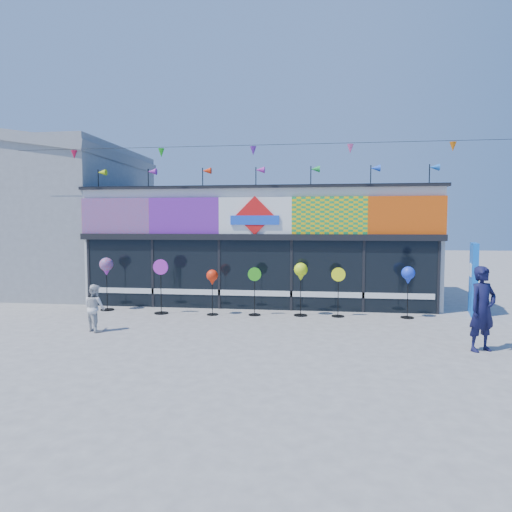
% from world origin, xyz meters
% --- Properties ---
extents(ground, '(80.00, 80.00, 0.00)m').
position_xyz_m(ground, '(0.00, 0.00, 0.00)').
color(ground, slate).
rests_on(ground, ground).
extents(kite_shop, '(16.00, 5.70, 5.31)m').
position_xyz_m(kite_shop, '(0.00, 5.94, 2.05)').
color(kite_shop, silver).
rests_on(kite_shop, ground).
extents(neighbour_building, '(8.18, 7.20, 6.87)m').
position_xyz_m(neighbour_building, '(-10.00, 7.00, 3.20)').
color(neighbour_building, '#919496').
rests_on(neighbour_building, ground).
extents(blue_sign, '(0.41, 1.13, 2.24)m').
position_xyz_m(blue_sign, '(6.86, 3.47, 1.13)').
color(blue_sign, blue).
rests_on(blue_sign, ground).
extents(spinner_0, '(0.44, 0.44, 1.73)m').
position_xyz_m(spinner_0, '(-4.79, 2.65, 1.39)').
color(spinner_0, black).
rests_on(spinner_0, ground).
extents(spinner_1, '(0.48, 0.44, 1.72)m').
position_xyz_m(spinner_1, '(-2.84, 2.32, 0.91)').
color(spinner_1, black).
rests_on(spinner_1, ground).
extents(spinner_2, '(0.36, 0.36, 1.42)m').
position_xyz_m(spinner_2, '(-1.19, 2.33, 1.13)').
color(spinner_2, black).
rests_on(spinner_2, ground).
extents(spinner_3, '(0.42, 0.38, 1.49)m').
position_xyz_m(spinner_3, '(0.12, 2.46, 0.79)').
color(spinner_3, black).
rests_on(spinner_3, ground).
extents(spinner_4, '(0.42, 0.42, 1.64)m').
position_xyz_m(spinner_4, '(1.53, 2.57, 1.31)').
color(spinner_4, black).
rests_on(spinner_4, ground).
extents(spinner_5, '(0.42, 0.38, 1.51)m').
position_xyz_m(spinner_5, '(2.67, 2.57, 0.80)').
color(spinner_5, black).
rests_on(spinner_5, ground).
extents(spinner_6, '(0.39, 0.39, 1.56)m').
position_xyz_m(spinner_6, '(4.73, 2.65, 1.25)').
color(spinner_6, black).
rests_on(spinner_6, ground).
extents(adult_man, '(0.82, 0.72, 1.90)m').
position_xyz_m(adult_man, '(5.66, -0.83, 0.95)').
color(adult_man, '#111236').
rests_on(adult_man, ground).
extents(child, '(0.70, 0.62, 1.24)m').
position_xyz_m(child, '(-3.78, -0.16, 0.62)').
color(child, silver).
rests_on(child, ground).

